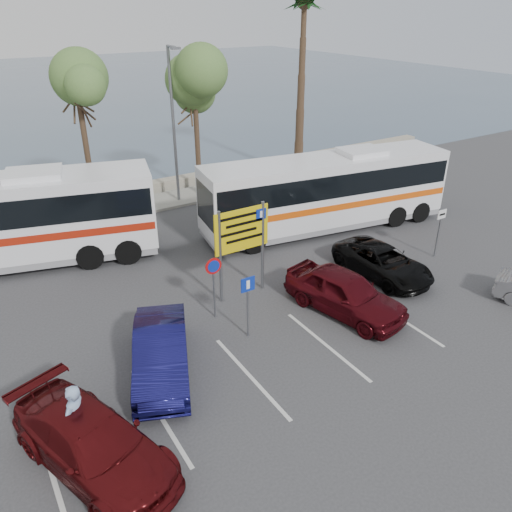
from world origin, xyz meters
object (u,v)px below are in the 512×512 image
coach_bus_right (326,194)px  suv_black (383,262)px  car_red (345,293)px  car_maroon (93,443)px  pedestrian_near (76,420)px  direction_sign (242,237)px  car_blue (161,353)px  pedestrian_far (339,209)px  street_lamp_right (174,119)px

coach_bus_right → suv_black: 5.23m
car_red → suv_black: bearing=9.1°
car_maroon → pedestrian_near: (-0.19, 0.65, 0.30)m
coach_bus_right → pedestrian_near: coach_bus_right is taller
car_red → direction_sign: bearing=117.6°
coach_bus_right → car_blue: (-10.96, -5.93, -1.03)m
coach_bus_right → pedestrian_far: bearing=-0.0°
coach_bus_right → car_maroon: (-13.62, -8.25, -1.05)m
car_maroon → street_lamp_right: bearing=39.8°
car_red → pedestrian_near: 9.79m
street_lamp_right → car_red: street_lamp_right is taller
suv_black → pedestrian_far: bearing=68.0°
coach_bus_right → pedestrian_near: bearing=-151.2°
car_red → car_blue: bearing=164.7°
direction_sign → coach_bus_right: (6.62, 3.30, -0.67)m
car_red → pedestrian_far: (5.00, 6.24, 0.06)m
street_lamp_right → car_red: 13.81m
coach_bus_right → car_blue: 12.51m
suv_black → pedestrian_far: pedestrian_far is taller
car_maroon → suv_black: bearing=-5.2°
direction_sign → suv_black: 6.12m
street_lamp_right → car_maroon: bearing=-120.5°
car_red → pedestrian_far: pedestrian_far is taller
street_lamp_right → car_red: bearing=-87.8°
pedestrian_far → car_maroon: bearing=88.2°
direction_sign → car_maroon: size_ratio=0.74×
car_maroon → car_red: size_ratio=1.06×
coach_bus_right → street_lamp_right: bearing=123.4°
street_lamp_right → coach_bus_right: street_lamp_right is taller
pedestrian_near → pedestrian_far: (14.69, 7.61, -0.16)m
direction_sign → car_red: 4.19m
direction_sign → pedestrian_near: (-7.19, -4.30, -1.43)m
street_lamp_right → pedestrian_far: size_ratio=4.74×
car_maroon → pedestrian_near: 0.73m
car_maroon → pedestrian_far: 16.69m
street_lamp_right → suv_black: (3.60, -12.02, -3.99)m
coach_bus_right → car_blue: size_ratio=2.81×
car_maroon → pedestrian_far: size_ratio=2.88×
suv_black → pedestrian_far: 5.36m
car_red → pedestrian_far: 8.00m
suv_black → car_maroon: bearing=-166.6°
direction_sign → car_blue: size_ratio=0.82×
direction_sign → car_maroon: direction_sign is taller
car_blue → car_maroon: bearing=-116.6°
street_lamp_right → car_red: size_ratio=1.74×
street_lamp_right → suv_black: street_lamp_right is taller
pedestrian_near → coach_bus_right: bearing=166.5°
car_blue → suv_black: size_ratio=1.01×
street_lamp_right → pedestrian_far: 9.68m
direction_sign → pedestrian_far: size_ratio=2.13×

